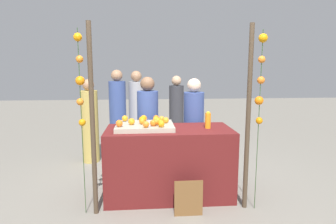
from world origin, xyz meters
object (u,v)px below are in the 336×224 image
(chalkboard_sign, at_px, (188,199))
(stall_counter, at_px, (169,162))
(orange_0, at_px, (153,123))
(juice_bottle, at_px, (208,120))
(orange_1, at_px, (161,124))
(vendor_right, at_px, (193,132))
(vendor_left, at_px, (148,132))

(chalkboard_sign, bearing_deg, stall_counter, 107.53)
(orange_0, xyz_separation_m, chalkboard_sign, (0.39, -0.47, -0.82))
(orange_0, distance_m, juice_bottle, 0.74)
(orange_1, distance_m, vendor_right, 1.03)
(vendor_left, bearing_deg, vendor_right, 1.81)
(stall_counter, distance_m, juice_bottle, 0.77)
(orange_1, bearing_deg, juice_bottle, 15.42)
(juice_bottle, distance_m, vendor_right, 0.72)
(orange_0, relative_size, vendor_right, 0.05)
(stall_counter, xyz_separation_m, chalkboard_sign, (0.18, -0.58, -0.25))
(vendor_right, bearing_deg, orange_0, -131.37)
(vendor_left, bearing_deg, stall_counter, -65.83)
(stall_counter, relative_size, orange_0, 20.63)
(stall_counter, xyz_separation_m, vendor_left, (-0.27, 0.61, 0.28))
(juice_bottle, relative_size, chalkboard_sign, 0.50)
(chalkboard_sign, height_order, vendor_right, vendor_right)
(vendor_left, relative_size, vendor_right, 1.02)
(stall_counter, height_order, orange_1, orange_1)
(juice_bottle, relative_size, vendor_left, 0.14)
(stall_counter, xyz_separation_m, orange_1, (-0.11, -0.19, 0.57))
(orange_1, height_order, juice_bottle, juice_bottle)
(stall_counter, distance_m, vendor_right, 0.81)
(orange_1, height_order, chalkboard_sign, orange_1)
(chalkboard_sign, bearing_deg, juice_bottle, 58.95)
(orange_0, xyz_separation_m, vendor_right, (0.65, 0.74, -0.30))
(stall_counter, bearing_deg, vendor_left, 114.17)
(stall_counter, distance_m, orange_0, 0.61)
(chalkboard_sign, bearing_deg, orange_1, 126.90)
(stall_counter, height_order, vendor_right, vendor_right)
(orange_0, height_order, juice_bottle, juice_bottle)
(juice_bottle, bearing_deg, vendor_right, 97.22)
(stall_counter, height_order, orange_0, orange_0)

